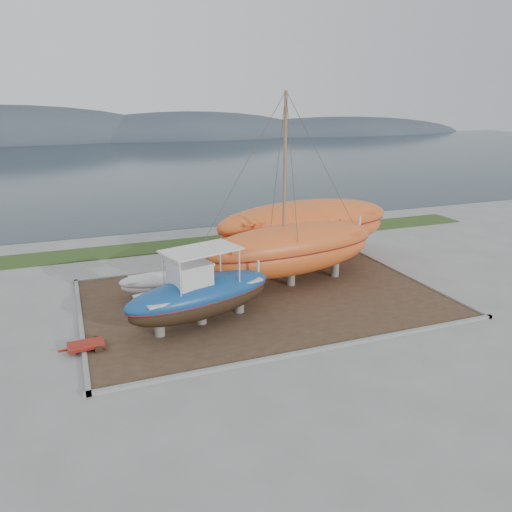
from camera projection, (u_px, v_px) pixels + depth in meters
name	position (u px, v px, depth m)	size (l,w,h in m)	color
ground	(297.00, 330.00, 22.50)	(140.00, 140.00, 0.00)	gray
dirt_patch	(264.00, 298.00, 26.06)	(18.00, 12.00, 0.06)	#422D1E
curb_frame	(264.00, 297.00, 26.04)	(18.60, 12.60, 0.15)	gray
grass_strip	(205.00, 242.00, 36.30)	(44.00, 3.00, 0.08)	#284219
sea	(120.00, 161.00, 84.86)	(260.00, 100.00, 0.04)	#182730
mountain_ridge	(96.00, 139.00, 133.86)	(200.00, 36.00, 20.00)	#333D49
blue_caique	(201.00, 287.00, 22.56)	(7.37, 2.30, 3.55)	navy
white_dinghy	(162.00, 285.00, 25.95)	(4.36, 1.64, 1.31)	silver
orange_sailboat	(293.00, 193.00, 26.32)	(10.59, 3.12, 10.33)	#E25B22
orange_bare_hull	(305.00, 233.00, 31.22)	(11.80, 3.54, 3.87)	#E25B22
red_trailer	(86.00, 347.00, 20.64)	(2.19, 1.10, 0.31)	#9F1E12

